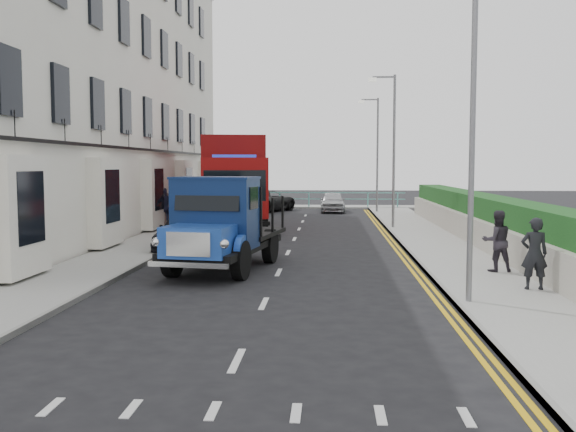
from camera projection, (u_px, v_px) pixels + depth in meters
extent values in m
plane|color=black|center=(272.00, 286.00, 15.65)|extent=(120.00, 120.00, 0.00)
cube|color=gray|center=(160.00, 239.00, 24.94)|extent=(2.40, 38.00, 0.12)
cube|color=gray|center=(433.00, 242.00, 24.26)|extent=(2.60, 38.00, 0.12)
cube|color=gray|center=(309.00, 207.00, 44.50)|extent=(30.00, 2.50, 0.12)
plane|color=slate|center=(317.00, 190.00, 75.34)|extent=(120.00, 120.00, 0.00)
cube|color=white|center=(86.00, 74.00, 28.64)|extent=(6.00, 30.00, 14.00)
cube|color=black|center=(157.00, 151.00, 28.71)|extent=(0.12, 28.00, 0.10)
cube|color=#B2AD9E|center=(468.00, 229.00, 24.14)|extent=(0.30, 28.00, 1.00)
cube|color=#154418|center=(487.00, 218.00, 24.06)|extent=(1.20, 28.00, 1.70)
cube|color=#59B2A5|center=(309.00, 193.00, 43.62)|extent=(13.00, 0.08, 0.06)
cube|color=#59B2A5|center=(309.00, 199.00, 43.66)|extent=(13.00, 0.06, 0.05)
cylinder|color=slate|center=(472.00, 138.00, 13.11)|extent=(0.12, 0.12, 7.00)
cylinder|color=slate|center=(394.00, 153.00, 29.03)|extent=(0.12, 0.12, 7.00)
cube|color=slate|center=(384.00, 77.00, 28.79)|extent=(1.00, 0.08, 0.08)
cube|color=beige|center=(372.00, 80.00, 28.83)|extent=(0.35, 0.18, 0.18)
cylinder|color=slate|center=(377.00, 156.00, 38.98)|extent=(0.12, 0.12, 7.00)
cube|color=slate|center=(370.00, 100.00, 38.74)|extent=(1.00, 0.08, 0.08)
cube|color=beige|center=(361.00, 102.00, 38.78)|extent=(0.35, 0.18, 0.18)
cylinder|color=black|center=(172.00, 258.00, 16.85)|extent=(0.44, 1.06, 1.03)
cylinder|color=black|center=(241.00, 260.00, 16.43)|extent=(0.44, 1.06, 1.03)
cylinder|color=black|center=(211.00, 244.00, 19.76)|extent=(0.44, 1.06, 1.03)
cylinder|color=black|center=(270.00, 246.00, 19.34)|extent=(0.44, 1.06, 1.03)
cube|color=black|center=(225.00, 246.00, 18.08)|extent=(2.84, 5.39, 0.19)
cube|color=#1E45A2|center=(199.00, 241.00, 16.13)|extent=(1.86, 1.64, 0.77)
cube|color=silver|center=(189.00, 244.00, 15.44)|extent=(1.12, 0.27, 0.59)
cube|color=#0D1F49|center=(215.00, 213.00, 17.28)|extent=(2.32, 1.61, 1.87)
cube|color=black|center=(238.00, 233.00, 19.31)|extent=(2.70, 3.32, 0.13)
cylinder|color=black|center=(206.00, 222.00, 26.53)|extent=(0.56, 1.28, 1.23)
cylinder|color=black|center=(263.00, 221.00, 26.77)|extent=(0.56, 1.28, 1.23)
cylinder|color=black|center=(208.00, 215.00, 29.97)|extent=(0.56, 1.28, 1.23)
cylinder|color=black|center=(258.00, 215.00, 30.22)|extent=(0.56, 1.28, 1.23)
cylinder|color=black|center=(209.00, 211.00, 32.42)|extent=(0.56, 1.28, 1.23)
cylinder|color=black|center=(255.00, 211.00, 32.67)|extent=(0.56, 1.28, 1.23)
cube|color=black|center=(233.00, 211.00, 29.52)|extent=(3.87, 8.17, 0.28)
cube|color=maroon|center=(234.00, 188.00, 26.54)|extent=(3.01, 2.55, 2.47)
cube|color=black|center=(235.00, 186.00, 25.51)|extent=(2.45, 0.50, 1.23)
cube|color=#720808|center=(232.00, 173.00, 30.61)|extent=(3.75, 6.22, 3.37)
imported|color=black|center=(186.00, 231.00, 22.29)|extent=(1.70, 3.98, 1.34)
imported|color=teal|center=(212.00, 220.00, 27.29)|extent=(1.76, 3.92, 1.25)
imported|color=#9D9DA1|center=(230.00, 211.00, 32.31)|extent=(1.96, 4.35, 1.24)
imported|color=black|center=(266.00, 201.00, 40.79)|extent=(4.08, 5.42, 1.37)
imported|color=#B3B3B8|center=(333.00, 202.00, 40.30)|extent=(1.56, 3.80, 1.29)
imported|color=black|center=(534.00, 253.00, 14.57)|extent=(0.62, 0.42, 1.65)
imported|color=#2C2730|center=(497.00, 241.00, 17.03)|extent=(0.85, 0.69, 1.63)
imported|color=#1C1E33|center=(165.00, 208.00, 28.82)|extent=(1.13, 0.67, 1.81)
imported|color=#453432|center=(166.00, 210.00, 28.94)|extent=(0.91, 0.75, 1.59)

